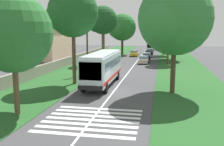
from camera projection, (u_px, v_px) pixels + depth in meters
ground at (113, 92)px, 27.03m from camera, size 160.00×160.00×0.00m
grass_verge_left at (80, 69)px, 43.06m from camera, size 120.00×8.00×0.04m
grass_verge_right at (184, 71)px, 40.10m from camera, size 120.00×8.00×0.04m
centre_line at (130, 70)px, 41.58m from camera, size 110.00×0.16×0.01m
coach_bus at (103, 67)px, 30.13m from camera, size 11.16×2.62×3.73m
zebra_crossing at (92, 120)px, 18.65m from camera, size 5.85×6.80×0.01m
trailing_car_0 at (144, 60)px, 49.85m from camera, size 4.30×1.78×1.43m
trailing_car_1 at (147, 56)px, 56.26m from camera, size 4.30×1.78×1.43m
trailing_car_2 at (134, 53)px, 63.41m from camera, size 4.30×1.78×1.43m
trailing_car_3 at (150, 52)px, 67.91m from camera, size 4.30×1.78×1.43m
trailing_minibus_0 at (151, 46)px, 79.34m from camera, size 6.00×2.14×2.53m
roadside_tree_left_0 at (13, 35)px, 19.10m from camera, size 6.94×5.77×8.95m
roadside_tree_left_1 at (122, 28)px, 66.80m from camera, size 8.11×6.92×10.35m
roadside_tree_left_2 at (72, 13)px, 29.81m from camera, size 6.63×5.71×11.10m
roadside_tree_left_3 at (102, 21)px, 48.32m from camera, size 6.38×5.26×10.62m
roadside_tree_right_0 at (167, 31)px, 54.60m from camera, size 9.22×7.45×9.88m
roadside_tree_right_1 at (164, 23)px, 65.19m from camera, size 7.10×6.02×10.93m
roadside_tree_right_2 at (168, 30)px, 48.02m from camera, size 5.42×4.86×8.72m
roadside_tree_right_3 at (173, 20)px, 25.65m from camera, size 8.56×7.21×10.97m
utility_pole at (87, 48)px, 37.27m from camera, size 0.24×1.40×7.21m
roadside_wall at (71, 60)px, 48.40m from camera, size 70.00×0.40×1.44m
roadside_building at (45, 42)px, 56.38m from camera, size 11.59×8.64×7.46m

